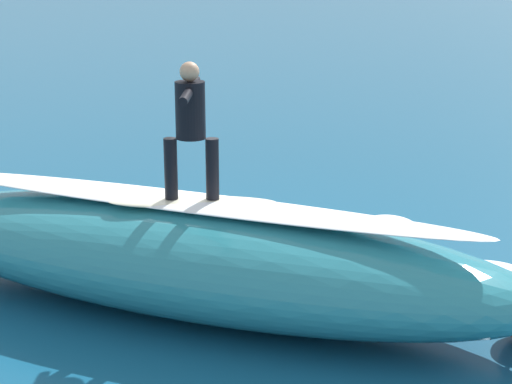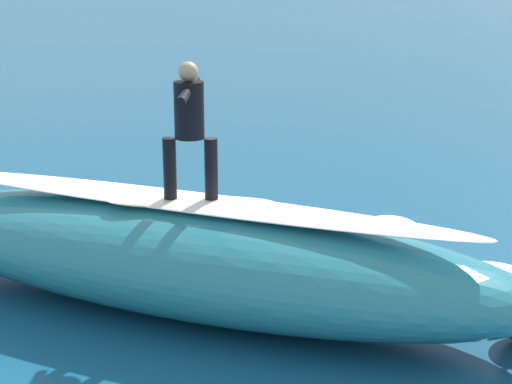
% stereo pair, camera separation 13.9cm
% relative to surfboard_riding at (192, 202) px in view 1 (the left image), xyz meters
% --- Properties ---
extents(ground_plane, '(120.00, 120.00, 0.00)m').
position_rel_surfboard_riding_xyz_m(ground_plane, '(0.20, -1.74, -1.38)').
color(ground_plane, '#145175').
extents(wave_crest, '(8.73, 2.90, 1.34)m').
position_rel_surfboard_riding_xyz_m(wave_crest, '(0.02, -0.00, -0.71)').
color(wave_crest, teal).
rests_on(wave_crest, ground_plane).
extents(wave_foam_lip, '(7.34, 1.32, 0.08)m').
position_rel_surfboard_riding_xyz_m(wave_foam_lip, '(0.02, -0.00, -0.00)').
color(wave_foam_lip, white).
rests_on(wave_foam_lip, wave_crest).
extents(surfboard_riding, '(2.12, 1.09, 0.09)m').
position_rel_surfboard_riding_xyz_m(surfboard_riding, '(0.00, 0.00, 0.00)').
color(surfboard_riding, '#EAE5C6').
rests_on(surfboard_riding, wave_crest).
extents(surfer_riding, '(0.64, 1.53, 1.65)m').
position_rel_surfboard_riding_xyz_m(surfer_riding, '(0.00, 0.00, 1.01)').
color(surfer_riding, black).
rests_on(surfer_riding, surfboard_riding).
extents(surfboard_paddling, '(1.49, 2.11, 0.09)m').
position_rel_surfboard_riding_xyz_m(surfboard_paddling, '(-0.72, -2.76, -1.34)').
color(surfboard_paddling, silver).
rests_on(surfboard_paddling, ground_plane).
extents(surfer_paddling, '(0.93, 1.42, 0.28)m').
position_rel_surfboard_riding_xyz_m(surfer_paddling, '(-0.78, -2.66, -1.17)').
color(surfer_paddling, black).
rests_on(surfer_paddling, surfboard_paddling).
extents(foam_patch_near, '(1.24, 1.10, 0.14)m').
position_rel_surfboard_riding_xyz_m(foam_patch_near, '(-3.41, -2.19, -1.31)').
color(foam_patch_near, white).
rests_on(foam_patch_near, ground_plane).
extents(foam_patch_mid, '(1.19, 1.22, 0.17)m').
position_rel_surfboard_riding_xyz_m(foam_patch_mid, '(-1.84, -3.77, -1.30)').
color(foam_patch_mid, white).
rests_on(foam_patch_mid, ground_plane).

